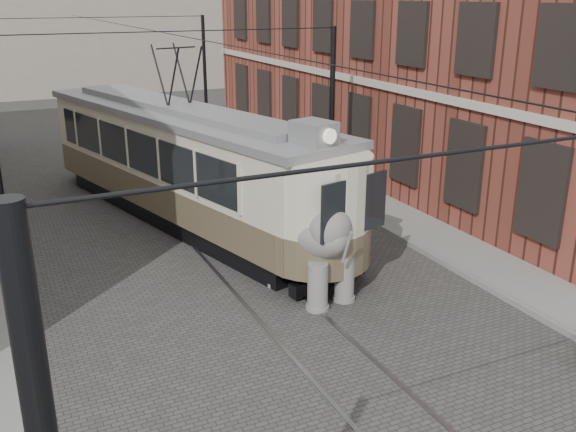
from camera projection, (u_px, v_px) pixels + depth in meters
ground at (263, 290)px, 15.98m from camera, size 120.00×120.00×0.00m
tram_rails at (263, 289)px, 15.97m from camera, size 1.54×80.00×0.02m
sidewalk_right at (455, 248)px, 18.37m from camera, size 2.00×60.00×0.15m
brick_building at (422, 20)px, 26.14m from camera, size 8.00×26.00×12.00m
catenary at (190, 135)px, 19.19m from camera, size 11.00×30.20×6.00m
tram at (181, 137)px, 20.06m from camera, size 6.34×14.20×5.53m
elephant at (310, 244)px, 15.43m from camera, size 3.07×4.55×2.56m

